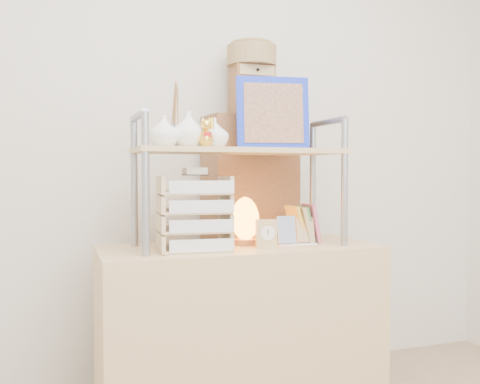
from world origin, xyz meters
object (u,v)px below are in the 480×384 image
(letter_tray, at_px, (195,217))
(salt_lamp, at_px, (245,220))
(desk, at_px, (239,331))
(cabinet, at_px, (250,249))

(letter_tray, bearing_deg, salt_lamp, 17.74)
(desk, xyz_separation_m, cabinet, (0.19, 0.37, 0.30))
(salt_lamp, bearing_deg, letter_tray, -162.26)
(desk, distance_m, cabinet, 0.51)
(desk, height_order, letter_tray, letter_tray)
(cabinet, distance_m, letter_tray, 0.62)
(desk, relative_size, cabinet, 0.89)
(salt_lamp, bearing_deg, desk, -140.68)
(letter_tray, xyz_separation_m, salt_lamp, (0.25, 0.08, -0.03))
(desk, distance_m, salt_lamp, 0.48)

